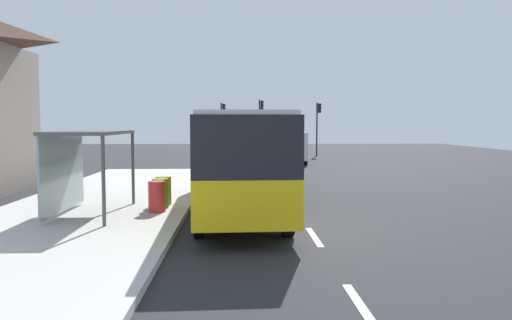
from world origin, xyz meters
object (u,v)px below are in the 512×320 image
(recycling_bin_orange, at_px, (163,191))
(traffic_light_near_side, at_px, (318,120))
(bus, at_px, (237,156))
(sedan_near, at_px, (286,149))
(bus_shelter, at_px, (80,150))
(recycling_bin_red, at_px, (157,197))
(traffic_light_far_side, at_px, (222,120))
(white_van, at_px, (291,145))
(sedan_far, at_px, (279,145))
(traffic_light_median, at_px, (261,118))
(recycling_bin_green, at_px, (160,193))

(recycling_bin_orange, relative_size, traffic_light_near_side, 0.20)
(bus, bearing_deg, sedan_near, 81.24)
(bus_shelter, bearing_deg, traffic_light_near_side, 68.58)
(recycling_bin_red, height_order, bus_shelter, bus_shelter)
(traffic_light_far_side, distance_m, bus_shelter, 31.36)
(recycling_bin_red, relative_size, recycling_bin_orange, 1.00)
(white_van, relative_size, recycling_bin_red, 5.55)
(recycling_bin_orange, bearing_deg, sedan_far, 78.89)
(traffic_light_median, xyz_separation_m, bus_shelter, (-6.81, -31.97, -1.29))
(bus_shelter, bearing_deg, recycling_bin_orange, 37.19)
(bus, relative_size, traffic_light_near_side, 2.32)
(traffic_light_near_side, bearing_deg, sedan_far, 125.82)
(recycling_bin_orange, height_order, traffic_light_near_side, traffic_light_near_side)
(sedan_far, height_order, bus_shelter, bus_shelter)
(bus, height_order, recycling_bin_orange, bus)
(sedan_far, xyz_separation_m, recycling_bin_red, (-6.50, -34.52, -0.14))
(white_van, bearing_deg, bus_shelter, -111.36)
(bus, xyz_separation_m, sedan_near, (4.02, 26.06, -1.05))
(recycling_bin_green, distance_m, traffic_light_median, 31.45)
(recycling_bin_green, bearing_deg, bus_shelter, -156.14)
(sedan_near, relative_size, recycling_bin_green, 4.73)
(sedan_far, distance_m, traffic_light_near_side, 5.97)
(sedan_near, height_order, recycling_bin_orange, sedan_near)
(recycling_bin_orange, bearing_deg, recycling_bin_red, -90.00)
(sedan_near, distance_m, sedan_far, 7.52)
(recycling_bin_green, height_order, recycling_bin_orange, same)
(sedan_near, xyz_separation_m, recycling_bin_red, (-6.50, -27.00, -0.14))
(bus, xyz_separation_m, traffic_light_near_side, (7.21, 29.15, 1.35))
(traffic_light_far_side, bearing_deg, recycling_bin_orange, -92.14)
(white_van, relative_size, recycling_bin_orange, 5.55)
(bus, distance_m, white_van, 21.17)
(recycling_bin_red, distance_m, recycling_bin_green, 0.70)
(recycling_bin_red, relative_size, recycling_bin_green, 1.00)
(bus_shelter, bearing_deg, traffic_light_median, 77.97)
(traffic_light_median, bearing_deg, bus, -93.93)
(sedan_near, xyz_separation_m, bus_shelter, (-8.72, -27.28, 1.31))
(recycling_bin_green, xyz_separation_m, recycling_bin_orange, (0.00, 0.70, 0.00))
(bus, relative_size, traffic_light_far_side, 2.32)
(traffic_light_median, height_order, bus_shelter, traffic_light_median)
(bus, bearing_deg, traffic_light_median, 86.07)
(recycling_bin_red, xyz_separation_m, traffic_light_near_side, (9.70, 30.09, 2.54))
(recycling_bin_orange, xyz_separation_m, traffic_light_median, (4.60, 30.29, 2.74))
(bus, bearing_deg, recycling_bin_red, -159.26)
(white_van, distance_m, sedan_far, 12.79)
(bus, xyz_separation_m, sedan_far, (4.02, 33.58, -1.05))
(bus, relative_size, recycling_bin_orange, 11.68)
(sedan_far, relative_size, bus_shelter, 1.12)
(traffic_light_median, bearing_deg, recycling_bin_orange, -98.63)
(recycling_bin_green, relative_size, traffic_light_far_side, 0.20)
(recycling_bin_orange, height_order, bus_shelter, bus_shelter)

